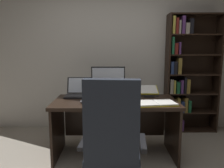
{
  "coord_description": "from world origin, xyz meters",
  "views": [
    {
      "loc": [
        -0.05,
        -1.86,
        1.39
      ],
      "look_at": [
        -0.04,
        0.81,
        0.95
      ],
      "focal_mm": 35.66,
      "sensor_mm": 36.0,
      "label": 1
    }
  ],
  "objects_px": {
    "reading_stand_with_book": "(148,91)",
    "notepad": "(133,101)",
    "computer_mouse": "(83,101)",
    "pen": "(134,100)",
    "open_binder": "(156,103)",
    "office_chair": "(113,149)",
    "bookshelf": "(186,76)",
    "desk": "(115,114)",
    "monitor": "(108,82)",
    "laptop": "(78,92)",
    "keyboard": "(108,102)"
  },
  "relations": [
    {
      "from": "bookshelf",
      "to": "computer_mouse",
      "type": "xyz_separation_m",
      "value": [
        -1.58,
        -1.05,
        -0.18
      ]
    },
    {
      "from": "office_chair",
      "to": "computer_mouse",
      "type": "bearing_deg",
      "value": 122.34
    },
    {
      "from": "open_binder",
      "to": "monitor",
      "type": "bearing_deg",
      "value": 135.55
    },
    {
      "from": "office_chair",
      "to": "laptop",
      "type": "relative_size",
      "value": 3.39
    },
    {
      "from": "laptop",
      "to": "notepad",
      "type": "distance_m",
      "value": 0.77
    },
    {
      "from": "office_chair",
      "to": "reading_stand_with_book",
      "type": "relative_size",
      "value": 4.07
    },
    {
      "from": "bookshelf",
      "to": "notepad",
      "type": "bearing_deg",
      "value": -135.77
    },
    {
      "from": "reading_stand_with_book",
      "to": "desk",
      "type": "bearing_deg",
      "value": -154.5
    },
    {
      "from": "pen",
      "to": "reading_stand_with_book",
      "type": "bearing_deg",
      "value": 55.85
    },
    {
      "from": "desk",
      "to": "notepad",
      "type": "relative_size",
      "value": 7.34
    },
    {
      "from": "desk",
      "to": "monitor",
      "type": "relative_size",
      "value": 3.4
    },
    {
      "from": "keyboard",
      "to": "open_binder",
      "type": "height_order",
      "value": "same"
    },
    {
      "from": "laptop",
      "to": "reading_stand_with_book",
      "type": "distance_m",
      "value": 0.96
    },
    {
      "from": "desk",
      "to": "reading_stand_with_book",
      "type": "xyz_separation_m",
      "value": [
        0.46,
        0.22,
        0.27
      ]
    },
    {
      "from": "keyboard",
      "to": "monitor",
      "type": "bearing_deg",
      "value": 90.0
    },
    {
      "from": "monitor",
      "to": "laptop",
      "type": "height_order",
      "value": "monitor"
    },
    {
      "from": "computer_mouse",
      "to": "pen",
      "type": "bearing_deg",
      "value": 9.51
    },
    {
      "from": "monitor",
      "to": "computer_mouse",
      "type": "relative_size",
      "value": 4.35
    },
    {
      "from": "desk",
      "to": "pen",
      "type": "distance_m",
      "value": 0.34
    },
    {
      "from": "reading_stand_with_book",
      "to": "laptop",
      "type": "bearing_deg",
      "value": -177.34
    },
    {
      "from": "office_chair",
      "to": "reading_stand_with_book",
      "type": "bearing_deg",
      "value": 71.25
    },
    {
      "from": "office_chair",
      "to": "notepad",
      "type": "bearing_deg",
      "value": 77.26
    },
    {
      "from": "laptop",
      "to": "reading_stand_with_book",
      "type": "relative_size",
      "value": 1.2
    },
    {
      "from": "office_chair",
      "to": "open_binder",
      "type": "height_order",
      "value": "office_chair"
    },
    {
      "from": "laptop",
      "to": "open_binder",
      "type": "relative_size",
      "value": 0.68
    },
    {
      "from": "computer_mouse",
      "to": "open_binder",
      "type": "height_order",
      "value": "computer_mouse"
    },
    {
      "from": "notepad",
      "to": "keyboard",
      "type": "bearing_deg",
      "value": -161.19
    },
    {
      "from": "monitor",
      "to": "desk",
      "type": "bearing_deg",
      "value": -60.96
    },
    {
      "from": "bookshelf",
      "to": "computer_mouse",
      "type": "distance_m",
      "value": 1.9
    },
    {
      "from": "computer_mouse",
      "to": "office_chair",
      "type": "bearing_deg",
      "value": -62.9
    },
    {
      "from": "monitor",
      "to": "computer_mouse",
      "type": "bearing_deg",
      "value": -128.61
    },
    {
      "from": "monitor",
      "to": "keyboard",
      "type": "distance_m",
      "value": 0.42
    },
    {
      "from": "desk",
      "to": "open_binder",
      "type": "xyz_separation_m",
      "value": [
        0.47,
        -0.26,
        0.22
      ]
    },
    {
      "from": "reading_stand_with_book",
      "to": "monitor",
      "type": "bearing_deg",
      "value": -174.4
    },
    {
      "from": "desk",
      "to": "computer_mouse",
      "type": "xyz_separation_m",
      "value": [
        -0.39,
        -0.21,
        0.22
      ]
    },
    {
      "from": "computer_mouse",
      "to": "desk",
      "type": "bearing_deg",
      "value": 28.34
    },
    {
      "from": "bookshelf",
      "to": "office_chair",
      "type": "bearing_deg",
      "value": -125.23
    },
    {
      "from": "pen",
      "to": "monitor",
      "type": "bearing_deg",
      "value": 140.66
    },
    {
      "from": "open_binder",
      "to": "pen",
      "type": "bearing_deg",
      "value": 139.03
    },
    {
      "from": "open_binder",
      "to": "notepad",
      "type": "distance_m",
      "value": 0.3
    },
    {
      "from": "desk",
      "to": "office_chair",
      "type": "xyz_separation_m",
      "value": [
        -0.04,
        -0.9,
        -0.05
      ]
    },
    {
      "from": "reading_stand_with_book",
      "to": "notepad",
      "type": "xyz_separation_m",
      "value": [
        -0.24,
        -0.32,
        -0.06
      ]
    },
    {
      "from": "bookshelf",
      "to": "pen",
      "type": "xyz_separation_m",
      "value": [
        -0.95,
        -0.94,
        -0.18
      ]
    },
    {
      "from": "keyboard",
      "to": "notepad",
      "type": "relative_size",
      "value": 2.0
    },
    {
      "from": "bookshelf",
      "to": "reading_stand_with_book",
      "type": "relative_size",
      "value": 6.88
    },
    {
      "from": "reading_stand_with_book",
      "to": "computer_mouse",
      "type": "bearing_deg",
      "value": -153.18
    },
    {
      "from": "computer_mouse",
      "to": "pen",
      "type": "xyz_separation_m",
      "value": [
        0.63,
        0.11,
        -0.01
      ]
    },
    {
      "from": "desk",
      "to": "open_binder",
      "type": "bearing_deg",
      "value": -28.92
    },
    {
      "from": "office_chair",
      "to": "open_binder",
      "type": "bearing_deg",
      "value": 56.51
    },
    {
      "from": "desk",
      "to": "notepad",
      "type": "xyz_separation_m",
      "value": [
        0.22,
        -0.11,
        0.21
      ]
    }
  ]
}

